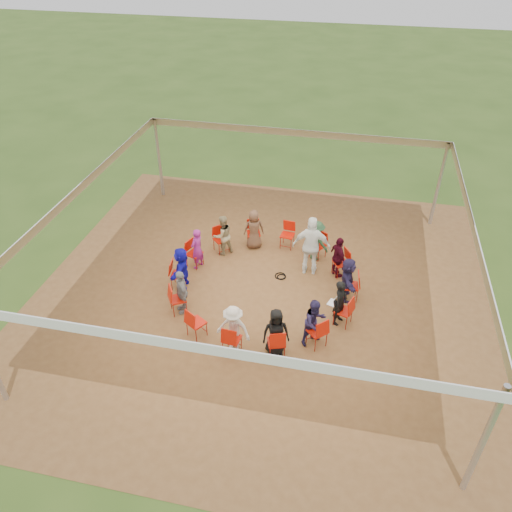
% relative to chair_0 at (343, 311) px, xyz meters
% --- Properties ---
extents(ground, '(80.00, 80.00, 0.00)m').
position_rel_chair_0_xyz_m(ground, '(-2.34, 0.83, -0.45)').
color(ground, '#314C17').
rests_on(ground, ground).
extents(dirt_patch, '(13.00, 13.00, 0.00)m').
position_rel_chair_0_xyz_m(dirt_patch, '(-2.34, 0.83, -0.44)').
color(dirt_patch, brown).
rests_on(dirt_patch, ground).
extents(tent, '(10.33, 10.33, 3.00)m').
position_rel_chair_0_xyz_m(tent, '(-2.34, 0.83, 1.92)').
color(tent, '#B2B2B7').
rests_on(tent, ground).
extents(chair_0, '(0.56, 0.54, 0.90)m').
position_rel_chair_0_xyz_m(chair_0, '(0.00, 0.00, 0.00)').
color(chair_0, red).
rests_on(chair_0, ground).
extents(chair_1, '(0.48, 0.46, 0.90)m').
position_rel_chair_0_xyz_m(chair_1, '(0.13, 1.10, 0.00)').
color(chair_1, red).
rests_on(chair_1, ground).
extents(chair_2, '(0.60, 0.59, 0.90)m').
position_rel_chair_0_xyz_m(chair_2, '(-0.23, 2.15, 0.00)').
color(chair_2, red).
rests_on(chair_2, ground).
extents(chair_3, '(0.59, 0.60, 0.90)m').
position_rel_chair_0_xyz_m(chair_3, '(-1.01, 2.93, 0.00)').
color(chair_3, red).
rests_on(chair_3, ground).
extents(chair_4, '(0.47, 0.49, 0.90)m').
position_rel_chair_0_xyz_m(chair_4, '(-2.05, 3.30, 0.00)').
color(chair_4, red).
rests_on(chair_4, ground).
extents(chair_5, '(0.54, 0.55, 0.90)m').
position_rel_chair_0_xyz_m(chair_5, '(-3.15, 3.19, 0.00)').
color(chair_5, red).
rests_on(chair_5, ground).
extents(chair_6, '(0.61, 0.61, 0.90)m').
position_rel_chair_0_xyz_m(chair_6, '(-4.09, 2.60, 0.00)').
color(chair_6, red).
rests_on(chair_6, ground).
extents(chair_7, '(0.56, 0.54, 0.90)m').
position_rel_chair_0_xyz_m(chair_7, '(-4.69, 1.67, 0.00)').
color(chair_7, red).
rests_on(chair_7, ground).
extents(chair_8, '(0.48, 0.46, 0.90)m').
position_rel_chair_0_xyz_m(chair_8, '(-4.82, 0.57, 0.00)').
color(chair_8, red).
rests_on(chair_8, ground).
extents(chair_9, '(0.60, 0.59, 0.90)m').
position_rel_chair_0_xyz_m(chair_9, '(-4.46, -0.48, 0.00)').
color(chair_9, red).
rests_on(chair_9, ground).
extents(chair_10, '(0.59, 0.60, 0.90)m').
position_rel_chair_0_xyz_m(chair_10, '(-3.68, -1.27, 0.00)').
color(chair_10, red).
rests_on(chair_10, ground).
extents(chair_11, '(0.47, 0.49, 0.90)m').
position_rel_chair_0_xyz_m(chair_11, '(-2.64, -1.64, 0.00)').
color(chair_11, red).
rests_on(chair_11, ground).
extents(chair_12, '(0.54, 0.55, 0.90)m').
position_rel_chair_0_xyz_m(chair_12, '(-1.53, -1.52, 0.00)').
color(chair_12, red).
rests_on(chair_12, ground).
extents(chair_13, '(0.61, 0.61, 0.90)m').
position_rel_chair_0_xyz_m(chair_13, '(-0.59, -0.93, 0.00)').
color(chair_13, red).
rests_on(chair_13, ground).
extents(person_seated_0, '(0.47, 0.57, 1.36)m').
position_rel_chair_0_xyz_m(person_seated_0, '(-0.11, 0.04, 0.23)').
color(person_seated_0, black).
rests_on(person_seated_0, ground).
extents(person_seated_1, '(0.60, 1.30, 1.36)m').
position_rel_chair_0_xyz_m(person_seated_1, '(0.01, 1.09, 0.23)').
color(person_seated_1, '#241E43').
rests_on(person_seated_1, ground).
extents(person_seated_2, '(0.77, 0.89, 1.36)m').
position_rel_chair_0_xyz_m(person_seated_2, '(-0.33, 2.08, 0.23)').
color(person_seated_2, '#380714').
rests_on(person_seated_2, ground).
extents(person_seated_3, '(0.97, 0.84, 1.36)m').
position_rel_chair_0_xyz_m(person_seated_3, '(-1.07, 2.83, 0.23)').
color(person_seated_3, '#224428').
rests_on(person_seated_3, ground).
extents(person_seated_4, '(0.75, 0.57, 1.36)m').
position_rel_chair_0_xyz_m(person_seated_4, '(-3.12, 3.07, 0.23)').
color(person_seated_4, brown).
rests_on(person_seated_4, ground).
extents(person_seated_5, '(0.74, 0.73, 1.36)m').
position_rel_chair_0_xyz_m(person_seated_5, '(-4.01, 2.52, 0.23)').
color(person_seated_5, '#96865E').
rests_on(person_seated_5, ground).
extents(person_seated_6, '(0.47, 0.57, 1.36)m').
position_rel_chair_0_xyz_m(person_seated_6, '(-4.58, 1.63, 0.23)').
color(person_seated_6, '#8A1C77').
rests_on(person_seated_6, ground).
extents(person_seated_7, '(0.60, 1.30, 1.36)m').
position_rel_chair_0_xyz_m(person_seated_7, '(-4.70, 0.58, 0.23)').
color(person_seated_7, '#1310AD').
rests_on(person_seated_7, ground).
extents(person_seated_8, '(0.77, 0.89, 1.36)m').
position_rel_chair_0_xyz_m(person_seated_8, '(-4.36, -0.42, 0.23)').
color(person_seated_8, gray).
rests_on(person_seated_8, ground).
extents(person_seated_9, '(0.92, 0.53, 1.36)m').
position_rel_chair_0_xyz_m(person_seated_9, '(-2.62, -1.52, 0.23)').
color(person_seated_9, beige).
rests_on(person_seated_9, ground).
extents(person_seated_10, '(0.75, 0.57, 1.36)m').
position_rel_chair_0_xyz_m(person_seated_10, '(-1.57, -1.41, 0.23)').
color(person_seated_10, black).
rests_on(person_seated_10, ground).
extents(person_seated_11, '(0.74, 0.73, 1.36)m').
position_rel_chair_0_xyz_m(person_seated_11, '(-0.68, -0.85, 0.23)').
color(person_seated_11, '#241E43').
rests_on(person_seated_11, ground).
extents(standing_person, '(1.16, 0.63, 1.93)m').
position_rel_chair_0_xyz_m(standing_person, '(-1.15, 2.09, 0.52)').
color(standing_person, white).
rests_on(standing_person, ground).
extents(cable_coil, '(0.42, 0.42, 0.03)m').
position_rel_chair_0_xyz_m(cable_coil, '(-1.97, 1.66, -0.43)').
color(cable_coil, black).
rests_on(cable_coil, ground).
extents(laptop, '(0.33, 0.36, 0.21)m').
position_rel_chair_0_xyz_m(laptop, '(-0.27, 0.10, 0.19)').
color(laptop, '#B7B7BC').
rests_on(laptop, ground).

